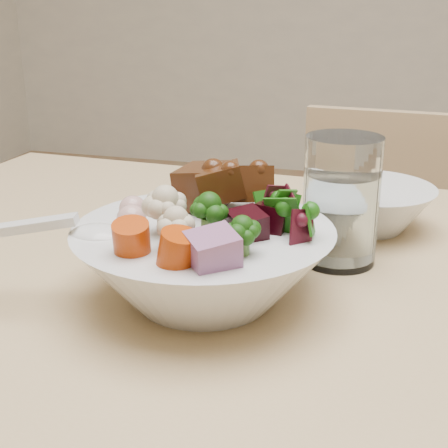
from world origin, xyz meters
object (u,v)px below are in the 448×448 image
object	(u,v)px
water_glass	(341,206)
side_bowl	(368,207)
food_bowl	(206,258)
chair_far	(381,301)

from	to	relation	value
water_glass	side_bowl	xyz separation A→B (m)	(0.02, 0.11, -0.04)
water_glass	food_bowl	bearing A→B (deg)	-131.18
chair_far	side_bowl	size ratio (longest dim) A/B	5.04
food_bowl	water_glass	distance (m)	0.16
food_bowl	side_bowl	xyz separation A→B (m)	(0.13, 0.23, -0.01)
chair_far	water_glass	bearing A→B (deg)	-90.72
side_bowl	food_bowl	bearing A→B (deg)	-119.02
food_bowl	side_bowl	world-z (taller)	food_bowl
food_bowl	chair_far	bearing A→B (deg)	76.21
food_bowl	water_glass	size ratio (longest dim) A/B	1.77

